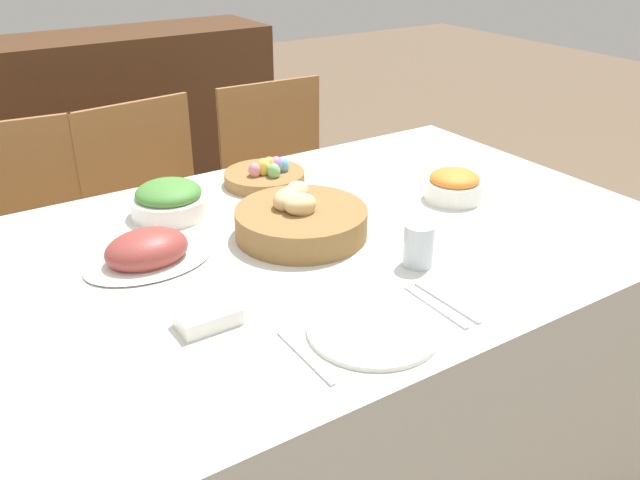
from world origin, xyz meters
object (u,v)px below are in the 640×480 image
object	(u,v)px
chair_far_right	(287,193)
carrot_bowl	(454,185)
fork	(305,357)
dinner_plate	(374,329)
chair_far_center	(160,224)
chair_far_left	(28,256)
ham_platter	(147,252)
spoon	(447,302)
green_salad_bowl	(169,200)
egg_basket	(266,176)
sideboard	(125,137)
knife	(435,307)
drinking_cup	(419,245)
butter_dish	(208,317)
bread_basket	(301,219)

from	to	relation	value
chair_far_right	carrot_bowl	world-z (taller)	chair_far_right
chair_far_right	fork	world-z (taller)	chair_far_right
dinner_plate	chair_far_center	bearing A→B (deg)	87.74
chair_far_left	ham_platter	xyz separation A→B (m)	(0.13, -0.79, 0.32)
spoon	chair_far_right	bearing A→B (deg)	72.32
dinner_plate	spoon	distance (m)	0.18
ham_platter	spoon	distance (m)	0.64
ham_platter	spoon	xyz separation A→B (m)	(0.43, -0.47, -0.02)
chair_far_left	green_salad_bowl	distance (m)	0.71
chair_far_center	egg_basket	bearing A→B (deg)	-81.73
sideboard	knife	world-z (taller)	sideboard
carrot_bowl	spoon	size ratio (longest dim) A/B	0.85
dinner_plate	spoon	bearing A→B (deg)	0.00
dinner_plate	drinking_cup	world-z (taller)	drinking_cup
sideboard	dinner_plate	distance (m)	2.33
egg_basket	chair_far_left	bearing A→B (deg)	137.61
drinking_cup	knife	bearing A→B (deg)	-119.37
knife	butter_dish	size ratio (longest dim) A/B	1.56
sideboard	chair_far_left	bearing A→B (deg)	-122.40
chair_far_left	bread_basket	world-z (taller)	bread_basket
chair_far_left	carrot_bowl	xyz separation A→B (m)	(0.93, -0.88, 0.33)
bread_basket	carrot_bowl	world-z (taller)	bread_basket
chair_far_left	knife	world-z (taller)	chair_far_left
drinking_cup	green_salad_bowl	bearing A→B (deg)	122.77
spoon	butter_dish	xyz separation A→B (m)	(-0.42, 0.18, 0.01)
chair_far_left	ham_platter	size ratio (longest dim) A/B	3.18
chair_far_left	chair_far_right	distance (m)	0.94
chair_far_left	carrot_bowl	world-z (taller)	chair_far_left
chair_far_left	dinner_plate	distance (m)	1.35
sideboard	bread_basket	world-z (taller)	sideboard
sideboard	ham_platter	distance (m)	1.92
fork	butter_dish	distance (m)	0.21
sideboard	drinking_cup	bearing A→B (deg)	-91.12
egg_basket	drinking_cup	world-z (taller)	drinking_cup
drinking_cup	chair_far_left	bearing A→B (deg)	119.13
chair_far_center	carrot_bowl	distance (m)	1.06
drinking_cup	spoon	bearing A→B (deg)	-110.11
carrot_bowl	drinking_cup	size ratio (longest dim) A/B	1.61
chair_far_center	carrot_bowl	xyz separation A→B (m)	(0.50, -0.88, 0.33)
chair_far_left	egg_basket	world-z (taller)	chair_far_left
ham_platter	fork	xyz separation A→B (m)	(0.10, -0.47, -0.02)
chair_far_center	egg_basket	distance (m)	0.62
butter_dish	sideboard	bearing A→B (deg)	76.26
bread_basket	fork	bearing A→B (deg)	-120.87
dinner_plate	butter_dish	world-z (taller)	butter_dish
fork	spoon	size ratio (longest dim) A/B	1.00
chair_far_center	spoon	distance (m)	1.30
chair_far_center	chair_far_left	world-z (taller)	same
carrot_bowl	egg_basket	bearing A→B (deg)	135.00
chair_far_center	dinner_plate	xyz separation A→B (m)	(-0.05, -1.26, 0.30)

